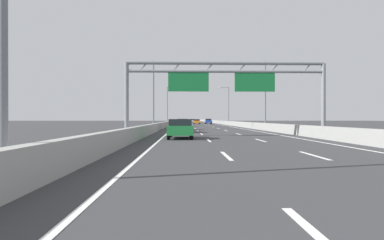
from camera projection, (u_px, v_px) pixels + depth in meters
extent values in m
plane|color=#38383A|center=(195.00, 123.00, 100.30)|extent=(260.00, 260.00, 0.00)
cube|color=white|center=(226.00, 156.00, 12.78)|extent=(0.16, 3.00, 0.01)
cube|color=white|center=(209.00, 140.00, 21.78)|extent=(0.16, 3.00, 0.01)
cube|color=white|center=(202.00, 134.00, 30.78)|extent=(0.16, 3.00, 0.01)
cube|color=white|center=(198.00, 131.00, 39.77)|extent=(0.16, 3.00, 0.01)
cube|color=white|center=(195.00, 128.00, 48.77)|extent=(0.16, 3.00, 0.01)
cube|color=white|center=(193.00, 127.00, 57.77)|extent=(0.16, 3.00, 0.01)
cube|color=white|center=(192.00, 126.00, 66.76)|extent=(0.16, 3.00, 0.01)
cube|color=white|center=(191.00, 125.00, 75.76)|extent=(0.16, 3.00, 0.01)
cube|color=white|center=(190.00, 124.00, 84.76)|extent=(0.16, 3.00, 0.01)
cube|color=white|center=(190.00, 124.00, 93.76)|extent=(0.16, 3.00, 0.01)
cube|color=white|center=(189.00, 123.00, 102.75)|extent=(0.16, 3.00, 0.01)
cube|color=white|center=(189.00, 123.00, 111.75)|extent=(0.16, 3.00, 0.01)
cube|color=white|center=(188.00, 123.00, 120.75)|extent=(0.16, 3.00, 0.01)
cube|color=white|center=(188.00, 122.00, 129.74)|extent=(0.16, 3.00, 0.01)
cube|color=white|center=(188.00, 122.00, 138.74)|extent=(0.16, 3.00, 0.01)
cube|color=white|center=(188.00, 122.00, 147.74)|extent=(0.16, 3.00, 0.01)
cube|color=white|center=(187.00, 122.00, 156.73)|extent=(0.16, 3.00, 0.01)
cube|color=white|center=(314.00, 155.00, 12.87)|extent=(0.16, 3.00, 0.01)
cube|color=white|center=(261.00, 140.00, 21.87)|extent=(0.16, 3.00, 0.01)
cube|color=white|center=(238.00, 134.00, 30.87)|extent=(0.16, 3.00, 0.01)
cube|color=white|center=(226.00, 131.00, 39.86)|extent=(0.16, 3.00, 0.01)
cube|color=white|center=(218.00, 128.00, 48.86)|extent=(0.16, 3.00, 0.01)
cube|color=white|center=(213.00, 127.00, 57.86)|extent=(0.16, 3.00, 0.01)
cube|color=white|center=(209.00, 126.00, 66.86)|extent=(0.16, 3.00, 0.01)
cube|color=white|center=(206.00, 125.00, 75.85)|extent=(0.16, 3.00, 0.01)
cube|color=white|center=(204.00, 124.00, 84.85)|extent=(0.16, 3.00, 0.01)
cube|color=white|center=(202.00, 124.00, 93.85)|extent=(0.16, 3.00, 0.01)
cube|color=white|center=(200.00, 123.00, 102.84)|extent=(0.16, 3.00, 0.01)
cube|color=white|center=(199.00, 123.00, 111.84)|extent=(0.16, 3.00, 0.01)
cube|color=white|center=(198.00, 123.00, 120.84)|extent=(0.16, 3.00, 0.01)
cube|color=white|center=(197.00, 122.00, 129.83)|extent=(0.16, 3.00, 0.01)
cube|color=white|center=(196.00, 122.00, 138.83)|extent=(0.16, 3.00, 0.01)
cube|color=white|center=(195.00, 122.00, 147.83)|extent=(0.16, 3.00, 0.01)
cube|color=white|center=(195.00, 122.00, 156.83)|extent=(0.16, 3.00, 0.01)
cube|color=white|center=(178.00, 124.00, 88.17)|extent=(0.16, 176.00, 0.01)
cube|color=white|center=(215.00, 124.00, 88.44)|extent=(0.16, 176.00, 0.01)
cube|color=#9E9E99|center=(174.00, 122.00, 110.12)|extent=(0.45, 220.00, 0.95)
cube|color=#9E9E99|center=(214.00, 122.00, 110.47)|extent=(0.45, 220.00, 0.95)
cylinder|color=gray|center=(127.00, 100.00, 26.29)|extent=(0.36, 0.36, 6.20)
cylinder|color=gray|center=(323.00, 100.00, 26.71)|extent=(0.36, 0.36, 6.20)
cylinder|color=gray|center=(226.00, 63.00, 26.49)|extent=(16.63, 0.32, 0.32)
cylinder|color=gray|center=(226.00, 71.00, 26.49)|extent=(16.63, 0.26, 0.26)
cylinder|color=gray|center=(143.00, 67.00, 26.31)|extent=(0.74, 0.10, 0.74)
cylinder|color=gray|center=(176.00, 67.00, 26.38)|extent=(0.74, 0.10, 0.74)
cylinder|color=gray|center=(209.00, 67.00, 26.45)|extent=(0.74, 0.10, 0.74)
cylinder|color=gray|center=(242.00, 67.00, 26.52)|extent=(0.74, 0.10, 0.74)
cylinder|color=gray|center=(275.00, 67.00, 26.59)|extent=(0.74, 0.10, 0.74)
cylinder|color=gray|center=(307.00, 68.00, 26.66)|extent=(0.74, 0.10, 0.74)
cube|color=#146B33|center=(188.00, 82.00, 26.41)|extent=(3.40, 0.12, 1.60)
cube|color=#146B33|center=(255.00, 82.00, 26.56)|extent=(3.40, 0.12, 1.60)
cylinder|color=slate|center=(153.00, 95.00, 43.03)|extent=(0.20, 0.20, 9.50)
cylinder|color=slate|center=(162.00, 61.00, 43.04)|extent=(2.20, 0.12, 0.12)
cube|color=#F2EAC6|center=(170.00, 62.00, 43.07)|extent=(0.56, 0.28, 0.20)
cylinder|color=slate|center=(265.00, 95.00, 43.43)|extent=(0.20, 0.20, 9.50)
cylinder|color=slate|center=(257.00, 62.00, 43.38)|extent=(2.20, 0.12, 0.12)
cube|color=#F2EAC6|center=(249.00, 63.00, 43.35)|extent=(0.56, 0.28, 0.20)
cylinder|color=slate|center=(167.00, 106.00, 78.81)|extent=(0.20, 0.20, 9.50)
cylinder|color=slate|center=(172.00, 87.00, 78.82)|extent=(2.20, 0.12, 0.12)
cube|color=#F2EAC6|center=(176.00, 88.00, 78.85)|extent=(0.56, 0.28, 0.20)
cylinder|color=slate|center=(229.00, 106.00, 79.20)|extent=(0.20, 0.20, 9.50)
cylinder|color=slate|center=(224.00, 88.00, 79.15)|extent=(2.20, 0.12, 0.12)
cube|color=#F2EAC6|center=(220.00, 88.00, 79.13)|extent=(0.56, 0.28, 0.20)
cube|color=#1E7A38|center=(180.00, 130.00, 24.06)|extent=(1.88, 4.19, 0.68)
cube|color=black|center=(180.00, 122.00, 23.46)|extent=(1.65, 1.96, 0.48)
cylinder|color=black|center=(170.00, 133.00, 25.59)|extent=(0.22, 0.64, 0.64)
cylinder|color=black|center=(191.00, 133.00, 25.63)|extent=(0.22, 0.64, 0.64)
cylinder|color=black|center=(169.00, 135.00, 22.50)|extent=(0.22, 0.64, 0.64)
cylinder|color=black|center=(192.00, 135.00, 22.54)|extent=(0.22, 0.64, 0.64)
cube|color=#2347AD|center=(208.00, 122.00, 90.50)|extent=(1.78, 4.11, 0.71)
cube|color=black|center=(208.00, 120.00, 90.82)|extent=(1.57, 1.92, 0.43)
cylinder|color=black|center=(205.00, 123.00, 91.98)|extent=(0.22, 0.64, 0.64)
cylinder|color=black|center=(211.00, 123.00, 92.02)|extent=(0.22, 0.64, 0.64)
cylinder|color=black|center=(206.00, 123.00, 88.98)|extent=(0.22, 0.64, 0.64)
cylinder|color=black|center=(212.00, 123.00, 89.01)|extent=(0.22, 0.64, 0.64)
cube|color=orange|center=(197.00, 122.00, 88.87)|extent=(1.78, 4.37, 0.61)
cube|color=black|center=(197.00, 120.00, 88.55)|extent=(1.56, 2.03, 0.43)
cylinder|color=black|center=(194.00, 123.00, 90.49)|extent=(0.22, 0.64, 0.64)
cylinder|color=black|center=(199.00, 123.00, 90.53)|extent=(0.22, 0.64, 0.64)
cylinder|color=black|center=(194.00, 123.00, 87.22)|extent=(0.22, 0.64, 0.64)
cylinder|color=black|center=(200.00, 123.00, 87.26)|extent=(0.22, 0.64, 0.64)
cube|color=#A8ADB2|center=(192.00, 121.00, 125.58)|extent=(1.70, 4.35, 0.62)
cube|color=black|center=(192.00, 120.00, 125.05)|extent=(1.50, 1.92, 0.43)
cylinder|color=black|center=(191.00, 122.00, 127.19)|extent=(0.22, 0.64, 0.64)
cylinder|color=black|center=(194.00, 122.00, 127.22)|extent=(0.22, 0.64, 0.64)
cylinder|color=black|center=(191.00, 122.00, 123.94)|extent=(0.22, 0.64, 0.64)
cylinder|color=black|center=(194.00, 122.00, 123.98)|extent=(0.22, 0.64, 0.64)
cube|color=black|center=(183.00, 125.00, 41.61)|extent=(1.74, 4.25, 0.61)
cube|color=black|center=(183.00, 121.00, 41.80)|extent=(1.53, 2.02, 0.55)
cylinder|color=black|center=(177.00, 127.00, 43.16)|extent=(0.22, 0.64, 0.64)
cylinder|color=black|center=(189.00, 127.00, 43.20)|extent=(0.22, 0.64, 0.64)
cylinder|color=black|center=(177.00, 128.00, 40.01)|extent=(0.22, 0.64, 0.64)
cylinder|color=black|center=(189.00, 128.00, 40.05)|extent=(0.22, 0.64, 0.64)
cube|color=silver|center=(182.00, 127.00, 34.57)|extent=(1.71, 4.63, 0.62)
cube|color=black|center=(182.00, 122.00, 33.89)|extent=(1.50, 2.05, 0.50)
cylinder|color=black|center=(176.00, 129.00, 36.32)|extent=(0.22, 0.64, 0.64)
cylinder|color=black|center=(188.00, 129.00, 36.36)|extent=(0.22, 0.64, 0.64)
cylinder|color=black|center=(175.00, 130.00, 32.79)|extent=(0.22, 0.64, 0.64)
cylinder|color=black|center=(189.00, 130.00, 32.83)|extent=(0.22, 0.64, 0.64)
cube|color=red|center=(182.00, 123.00, 58.10)|extent=(1.89, 4.68, 0.64)
cube|color=black|center=(182.00, 120.00, 57.68)|extent=(1.66, 2.16, 0.53)
cylinder|color=black|center=(178.00, 125.00, 59.87)|extent=(0.22, 0.64, 0.64)
cylinder|color=black|center=(187.00, 125.00, 59.91)|extent=(0.22, 0.64, 0.64)
cylinder|color=black|center=(178.00, 125.00, 56.29)|extent=(0.22, 0.64, 0.64)
cylinder|color=black|center=(187.00, 125.00, 56.33)|extent=(0.22, 0.64, 0.64)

